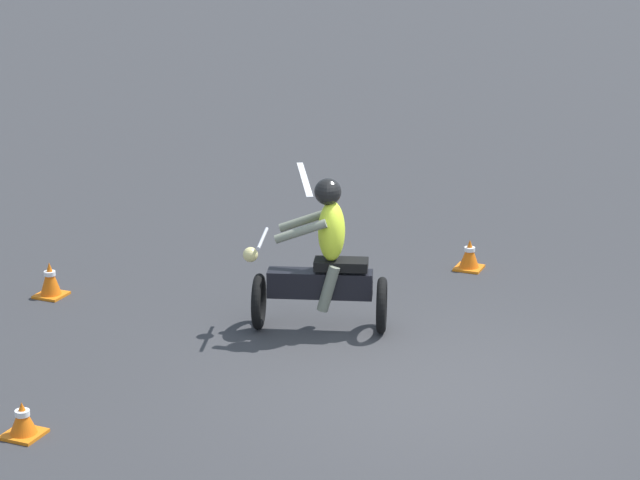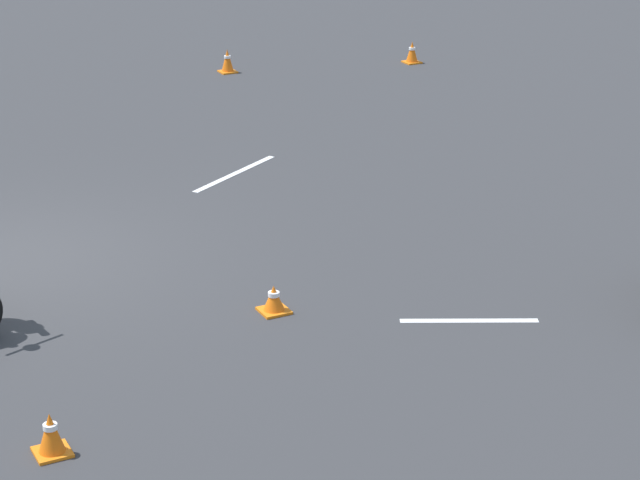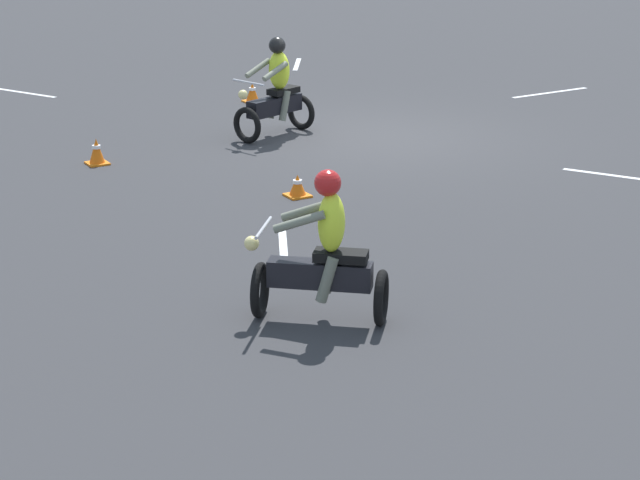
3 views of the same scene
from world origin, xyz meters
The scene contains 6 objects.
ground_plane centered at (0.00, 0.00, 0.00)m, with size 120.00×120.00×0.00m, color #333335.
motorcycle_rider_foreground centered at (1.42, -0.97, 0.73)m, with size 1.55×1.03×1.66m.
traffic_cone_near_left centered at (0.58, -3.51, 0.18)m, with size 0.32×0.32×0.37m.
traffic_cone_mid_left centered at (2.83, 2.35, 0.15)m, with size 0.32×0.32×0.32m.
traffic_cone_far_center centered at (4.68, -0.71, 0.20)m, with size 0.32×0.32×0.41m.
lane_stripe_se centered at (4.16, -6.69, 0.00)m, with size 0.10×2.08×0.01m, color silver.
Camera 1 is at (-3.40, 10.36, 4.87)m, focal length 70.00 mm.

